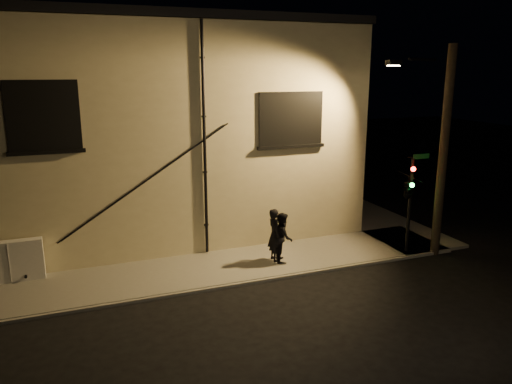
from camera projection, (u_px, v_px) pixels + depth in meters
name	position (u px, v px, depth m)	size (l,w,h in m)	color
ground	(283.00, 278.00, 16.74)	(90.00, 90.00, 0.00)	black
sidewalk	(267.00, 233.00, 21.13)	(21.00, 16.00, 0.12)	slate
building	(144.00, 123.00, 22.77)	(16.20, 12.23, 8.80)	beige
utility_cabinet	(9.00, 262.00, 16.03)	(2.07, 0.35, 1.36)	silver
pedestrian_a	(275.00, 235.00, 17.74)	(0.70, 0.46, 1.92)	black
pedestrian_b	(283.00, 237.00, 17.72)	(0.87, 0.68, 1.78)	black
traffic_signal	(408.00, 188.00, 18.13)	(1.37, 2.19, 3.70)	black
streetlamp_pole	(441.00, 148.00, 17.99)	(2.05, 1.40, 7.68)	black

